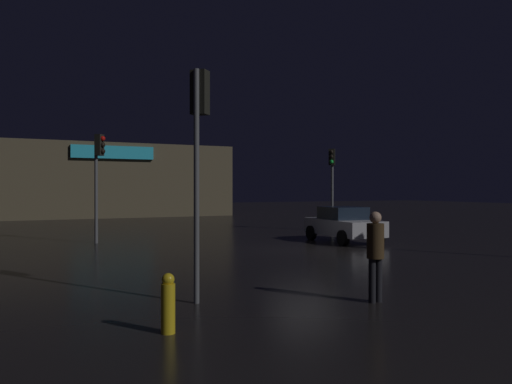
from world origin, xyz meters
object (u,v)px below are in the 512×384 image
at_px(traffic_signal_opposite, 332,173).
at_px(traffic_signal_cross_left, 199,126).
at_px(fire_hydrant, 168,304).
at_px(car_near, 343,224).
at_px(pedestrian, 375,249).
at_px(traffic_signal_cross_right, 98,165).
at_px(store_building, 103,181).

height_order(traffic_signal_opposite, traffic_signal_cross_left, traffic_signal_cross_left).
bearing_deg(fire_hydrant, traffic_signal_opposite, 48.41).
xyz_separation_m(traffic_signal_cross_left, fire_hydrant, (-1.16, -1.86, -3.01)).
relative_size(car_near, fire_hydrant, 4.27).
bearing_deg(pedestrian, car_near, 57.49).
height_order(car_near, fire_hydrant, car_near).
height_order(traffic_signal_opposite, pedestrian, traffic_signal_opposite).
bearing_deg(fire_hydrant, traffic_signal_cross_right, 85.78).
distance_m(traffic_signal_cross_left, traffic_signal_cross_right, 12.03).
relative_size(traffic_signal_cross_left, traffic_signal_cross_right, 1.02).
distance_m(traffic_signal_cross_left, car_near, 12.64).
height_order(pedestrian, fire_hydrant, pedestrian).
xyz_separation_m(store_building, pedestrian, (-0.42, -35.53, -1.84)).
xyz_separation_m(car_near, pedestrian, (-6.17, -9.68, 0.30)).
bearing_deg(store_building, car_near, -77.47).
xyz_separation_m(traffic_signal_opposite, car_near, (-2.72, -4.84, -2.35)).
distance_m(traffic_signal_opposite, fire_hydrant, 20.00).
relative_size(pedestrian, fire_hydrant, 1.91).
xyz_separation_m(pedestrian, fire_hydrant, (-4.28, -0.31, -0.59)).
distance_m(store_building, car_near, 26.57).
bearing_deg(fire_hydrant, car_near, 43.73).
xyz_separation_m(traffic_signal_opposite, fire_hydrant, (-13.16, -14.83, -2.64)).
xyz_separation_m(traffic_signal_cross_left, pedestrian, (3.11, -1.55, -2.43)).
relative_size(traffic_signal_opposite, traffic_signal_cross_left, 0.95).
bearing_deg(pedestrian, store_building, 89.32).
height_order(traffic_signal_cross_left, pedestrian, traffic_signal_cross_left).
xyz_separation_m(store_building, fire_hydrant, (-4.70, -35.84, -2.43)).
bearing_deg(traffic_signal_cross_right, traffic_signal_opposite, 4.46).
bearing_deg(traffic_signal_cross_left, traffic_signal_cross_right, 90.66).
height_order(traffic_signal_opposite, car_near, traffic_signal_opposite).
bearing_deg(traffic_signal_cross_left, pedestrian, -26.40).
height_order(store_building, traffic_signal_cross_left, store_building).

